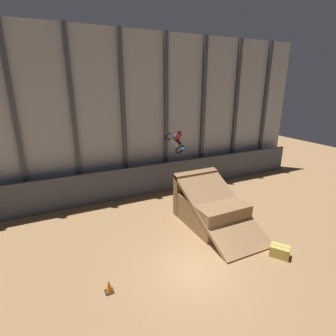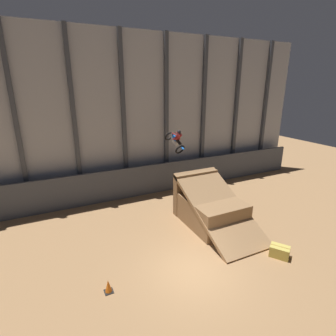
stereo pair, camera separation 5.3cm
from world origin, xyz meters
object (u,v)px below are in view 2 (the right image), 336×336
at_px(hay_bale_trackside, 280,251).
at_px(dirt_ramp, 209,207).
at_px(traffic_cone_near_ramp, 108,286).
at_px(rider_bike_solo, 176,140).

bearing_deg(hay_bale_trackside, dirt_ramp, 104.67).
height_order(traffic_cone_near_ramp, hay_bale_trackside, traffic_cone_near_ramp).
height_order(dirt_ramp, hay_bale_trackside, dirt_ramp).
xyz_separation_m(traffic_cone_near_ramp, hay_bale_trackside, (8.17, -1.35, -0.00)).
bearing_deg(rider_bike_solo, dirt_ramp, -94.82).
distance_m(rider_bike_solo, hay_bale_trackside, 9.31).
relative_size(rider_bike_solo, hay_bale_trackside, 1.73).
bearing_deg(dirt_ramp, hay_bale_trackside, -75.33).
height_order(dirt_ramp, rider_bike_solo, rider_bike_solo).
bearing_deg(hay_bale_trackside, rider_bike_solo, 101.01).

